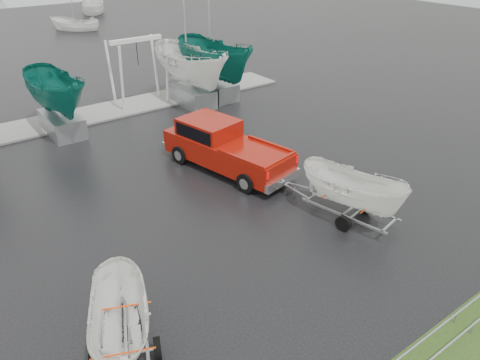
# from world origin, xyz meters

# --- Properties ---
(ground_plane) EXTENTS (120.00, 120.00, 0.00)m
(ground_plane) POSITION_xyz_m (0.00, 0.00, 0.00)
(ground_plane) COLOR black
(ground_plane) RESTS_ON ground
(dock) EXTENTS (30.00, 3.00, 0.12)m
(dock) POSITION_xyz_m (0.00, 13.00, 0.05)
(dock) COLOR gray
(dock) RESTS_ON ground
(pickup_truck) EXTENTS (3.44, 6.78, 2.15)m
(pickup_truck) POSITION_xyz_m (4.28, 2.79, 1.12)
(pickup_truck) COLOR maroon
(pickup_truck) RESTS_ON ground
(trailer_hitched) EXTENTS (1.94, 3.76, 4.81)m
(trailer_hitched) POSITION_xyz_m (5.63, -3.84, 2.61)
(trailer_hitched) COLOR gray
(trailer_hitched) RESTS_ON ground
(trailer_parked) EXTENTS (2.49, 3.77, 4.46)m
(trailer_parked) POSITION_xyz_m (-4.00, -4.79, 2.43)
(trailer_parked) COLOR gray
(trailer_parked) RESTS_ON ground
(boat_hoist) EXTENTS (3.30, 2.18, 4.12)m
(boat_hoist) POSITION_xyz_m (5.20, 13.00, 2.67)
(boat_hoist) COLOR silver
(boat_hoist) RESTS_ON ground
(keelboat_1) EXTENTS (2.33, 3.20, 7.31)m
(keelboat_1) POSITION_xyz_m (-0.37, 11.20, 3.69)
(keelboat_1) COLOR gray
(keelboat_1) RESTS_ON ground
(keelboat_2) EXTENTS (2.63, 3.20, 10.80)m
(keelboat_2) POSITION_xyz_m (7.74, 11.00, 4.18)
(keelboat_2) COLOR gray
(keelboat_2) RESTS_ON ground
(keelboat_3) EXTENTS (2.70, 3.20, 10.88)m
(keelboat_3) POSITION_xyz_m (9.66, 11.30, 4.30)
(keelboat_3) COLOR gray
(keelboat_3) RESTS_ON ground
(mast_rack_2) EXTENTS (7.00, 0.56, 0.06)m
(mast_rack_2) POSITION_xyz_m (4.00, -9.50, 0.35)
(mast_rack_2) COLOR gray
(mast_rack_2) RESTS_ON ground
(moored_boat_2) EXTENTS (2.99, 2.99, 10.77)m
(moored_boat_2) POSITION_xyz_m (10.15, 39.15, 0.01)
(moored_boat_2) COLOR white
(moored_boat_2) RESTS_ON ground
(moored_boat_3) EXTENTS (3.69, 3.73, 11.69)m
(moored_boat_3) POSITION_xyz_m (16.03, 49.23, 0.00)
(moored_boat_3) COLOR white
(moored_boat_3) RESTS_ON ground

